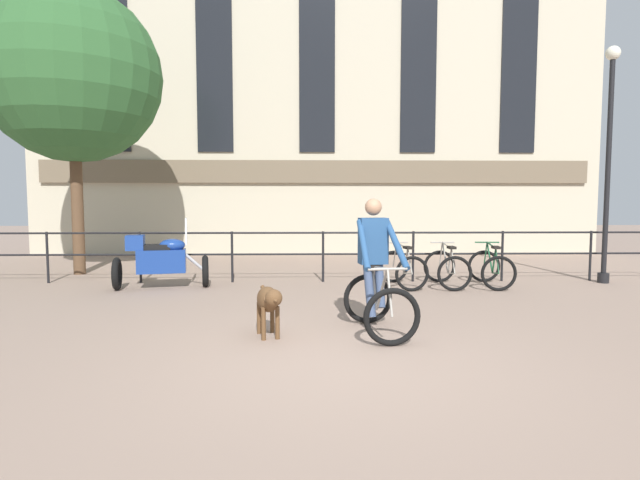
# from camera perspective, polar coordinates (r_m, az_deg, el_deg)

# --- Properties ---
(ground_plane) EXTENTS (60.00, 60.00, 0.00)m
(ground_plane) POSITION_cam_1_polar(r_m,az_deg,el_deg) (5.33, 2.32, -13.74)
(ground_plane) COLOR gray
(canal_railing) EXTENTS (15.05, 0.05, 1.05)m
(canal_railing) POSITION_cam_1_polar(r_m,az_deg,el_deg) (10.30, 0.35, -0.90)
(canal_railing) COLOR black
(canal_railing) RESTS_ON ground_plane
(building_facade) EXTENTS (18.00, 0.72, 11.87)m
(building_facade) POSITION_cam_1_polar(r_m,az_deg,el_deg) (16.60, -0.36, 19.23)
(building_facade) COLOR #BCB299
(building_facade) RESTS_ON ground_plane
(cyclist_with_bike) EXTENTS (0.83, 1.25, 1.70)m
(cyclist_with_bike) POSITION_cam_1_polar(r_m,az_deg,el_deg) (6.40, 6.45, -3.66)
(cyclist_with_bike) COLOR black
(cyclist_with_bike) RESTS_ON ground_plane
(dog) EXTENTS (0.39, 0.89, 0.65)m
(dog) POSITION_cam_1_polar(r_m,az_deg,el_deg) (6.13, -5.85, -6.94)
(dog) COLOR brown
(dog) RESTS_ON ground_plane
(parked_motorcycle) EXTENTS (1.83, 0.96, 1.35)m
(parked_motorcycle) POSITION_cam_1_polar(r_m,az_deg,el_deg) (9.98, -17.74, -2.13)
(parked_motorcycle) COLOR black
(parked_motorcycle) RESTS_ON ground_plane
(parked_bicycle_near_lamp) EXTENTS (0.83, 1.20, 0.86)m
(parked_bicycle_near_lamp) POSITION_cam_1_polar(r_m,az_deg,el_deg) (9.86, 9.38, -3.24)
(parked_bicycle_near_lamp) COLOR black
(parked_bicycle_near_lamp) RESTS_ON ground_plane
(parked_bicycle_mid_left) EXTENTS (0.66, 1.11, 0.86)m
(parked_bicycle_mid_left) POSITION_cam_1_polar(r_m,az_deg,el_deg) (10.06, 14.29, -3.17)
(parked_bicycle_mid_left) COLOR black
(parked_bicycle_mid_left) RESTS_ON ground_plane
(parked_bicycle_mid_right) EXTENTS (0.76, 1.17, 0.86)m
(parked_bicycle_mid_right) POSITION_cam_1_polar(r_m,az_deg,el_deg) (10.34, 18.97, -3.07)
(parked_bicycle_mid_right) COLOR black
(parked_bicycle_mid_right) RESTS_ON ground_plane
(street_lamp) EXTENTS (0.28, 0.28, 4.74)m
(street_lamp) POSITION_cam_1_polar(r_m,az_deg,el_deg) (11.72, 30.11, 8.65)
(street_lamp) COLOR black
(street_lamp) RESTS_ON ground_plane
(tree_canalside_left) EXTENTS (3.87, 3.87, 6.42)m
(tree_canalside_left) POSITION_cam_1_polar(r_m,az_deg,el_deg) (12.95, -26.43, 16.49)
(tree_canalside_left) COLOR brown
(tree_canalside_left) RESTS_ON ground_plane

